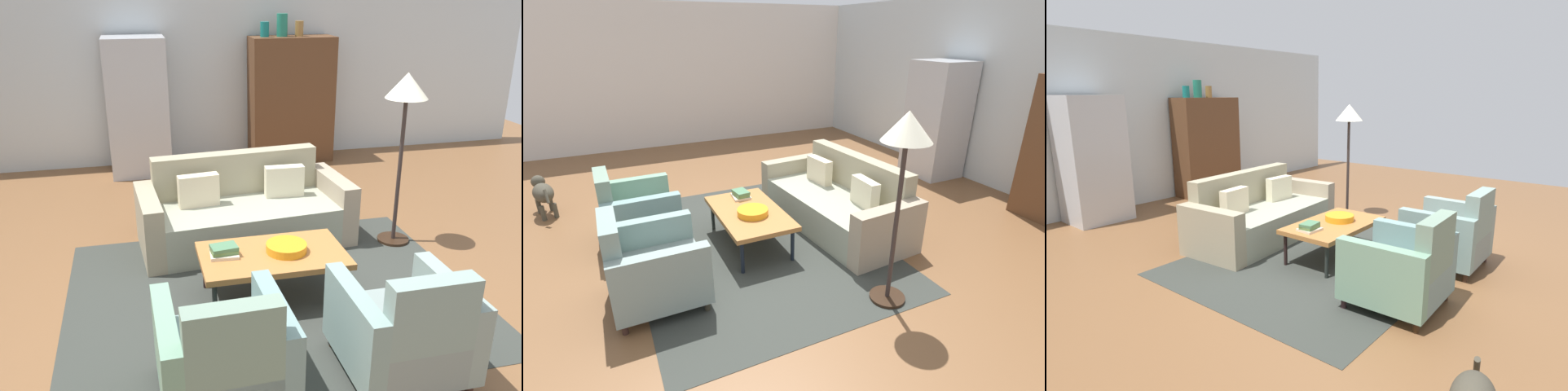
{
  "view_description": "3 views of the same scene",
  "coord_description": "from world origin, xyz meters",
  "views": [
    {
      "loc": [
        -1.2,
        -3.85,
        2.47
      ],
      "look_at": [
        -0.16,
        0.54,
        0.73
      ],
      "focal_mm": 37.7,
      "sensor_mm": 36.0,
      "label": 1
    },
    {
      "loc": [
        3.58,
        -1.31,
        2.27
      ],
      "look_at": [
        -0.23,
        0.5,
        0.5
      ],
      "focal_mm": 27.12,
      "sensor_mm": 36.0,
      "label": 2
    },
    {
      "loc": [
        -4.05,
        -2.6,
        1.86
      ],
      "look_at": [
        0.02,
        0.59,
        0.62
      ],
      "focal_mm": 29.25,
      "sensor_mm": 36.0,
      "label": 3
    }
  ],
  "objects": [
    {
      "name": "armchair_right",
      "position": [
        0.42,
        -1.12,
        0.34
      ],
      "size": [
        0.8,
        0.8,
        0.88
      ],
      "rotation": [
        0.0,
        0.0,
        0.01
      ],
      "color": "#2C2418",
      "rests_on": "ground"
    },
    {
      "name": "ground_plane",
      "position": [
        0.0,
        0.0,
        0.0
      ],
      "size": [
        11.85,
        11.85,
        0.0
      ],
      "primitive_type": "plane",
      "color": "brown"
    },
    {
      "name": "vase_round",
      "position": [
        0.91,
        3.8,
        1.95
      ],
      "size": [
        0.15,
        0.15,
        0.31
      ],
      "primitive_type": "cylinder",
      "color": "#1F745E",
      "rests_on": "cabinet"
    },
    {
      "name": "fruit_bowl",
      "position": [
        -0.06,
        0.04,
        0.45
      ],
      "size": [
        0.34,
        0.34,
        0.07
      ],
      "primitive_type": "cylinder",
      "color": "orange",
      "rests_on": "coffee_table"
    },
    {
      "name": "cabinet",
      "position": [
        1.06,
        3.8,
        0.9
      ],
      "size": [
        1.2,
        0.51,
        1.8
      ],
      "color": "brown",
      "rests_on": "ground"
    },
    {
      "name": "wall_back",
      "position": [
        0.0,
        4.15,
        1.4
      ],
      "size": [
        9.87,
        0.12,
        2.8
      ],
      "primitive_type": "cube",
      "color": "silver",
      "rests_on": "ground"
    },
    {
      "name": "vase_small",
      "position": [
        1.16,
        3.8,
        1.9
      ],
      "size": [
        0.12,
        0.12,
        0.21
      ],
      "primitive_type": "cylinder",
      "color": "olive",
      "rests_on": "cabinet"
    },
    {
      "name": "area_rug",
      "position": [
        -0.18,
        0.09,
        0.0
      ],
      "size": [
        3.4,
        2.6,
        0.01
      ],
      "primitive_type": "cube",
      "color": "#333631",
      "rests_on": "ground"
    },
    {
      "name": "couch",
      "position": [
        -0.19,
        1.23,
        0.29
      ],
      "size": [
        2.16,
        1.06,
        0.86
      ],
      "rotation": [
        0.0,
        0.0,
        3.22
      ],
      "color": "gray",
      "rests_on": "ground"
    },
    {
      "name": "vase_tall",
      "position": [
        0.66,
        3.8,
        1.9
      ],
      "size": [
        0.12,
        0.12,
        0.2
      ],
      "primitive_type": "cylinder",
      "color": "#14716E",
      "rests_on": "cabinet"
    },
    {
      "name": "refrigerator",
      "position": [
        -1.14,
        3.7,
        0.93
      ],
      "size": [
        0.8,
        0.73,
        1.85
      ],
      "color": "#B7BABF",
      "rests_on": "ground"
    },
    {
      "name": "floor_lamp",
      "position": [
        1.31,
        0.82,
        1.44
      ],
      "size": [
        0.4,
        0.4,
        1.72
      ],
      "color": "black",
      "rests_on": "ground"
    },
    {
      "name": "coffee_table",
      "position": [
        -0.18,
        0.04,
        0.38
      ],
      "size": [
        1.2,
        0.7,
        0.42
      ],
      "color": "black",
      "rests_on": "ground"
    },
    {
      "name": "armchair_left",
      "position": [
        -0.78,
        -1.12,
        0.34
      ],
      "size": [
        0.82,
        0.82,
        0.88
      ],
      "rotation": [
        0.0,
        0.0,
        0.03
      ],
      "color": "#2F1F21",
      "rests_on": "ground"
    },
    {
      "name": "book_stack",
      "position": [
        -0.58,
        0.09,
        0.46
      ],
      "size": [
        0.24,
        0.21,
        0.09
      ],
      "color": "beige",
      "rests_on": "coffee_table"
    }
  ]
}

